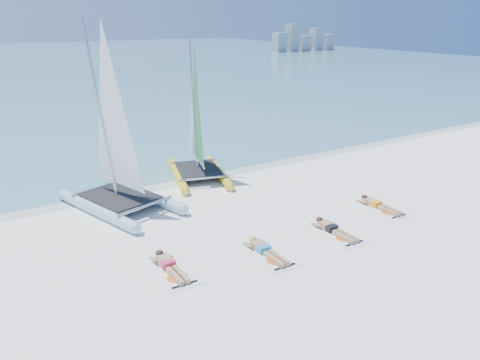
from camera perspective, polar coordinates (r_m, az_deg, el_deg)
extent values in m
plane|color=white|center=(14.61, -0.36, -6.48)|extent=(140.00, 140.00, 0.00)
cube|color=silver|center=(19.15, -9.10, -0.31)|extent=(140.00, 1.40, 0.01)
cube|color=#98A1A8|center=(91.62, 4.82, 16.39)|extent=(2.00, 2.00, 3.50)
cube|color=#98A1A8|center=(93.42, 6.38, 16.86)|extent=(2.00, 2.00, 5.00)
cube|color=#98A1A8|center=(95.36, 7.82, 16.19)|extent=(2.00, 2.00, 2.80)
cube|color=#98A1A8|center=(97.27, 9.26, 16.59)|extent=(2.00, 2.00, 4.20)
cube|color=#98A1A8|center=(99.30, 10.60, 16.23)|extent=(2.00, 2.00, 3.00)
cylinder|color=#BAD4F4|center=(16.51, -17.09, -3.51)|extent=(1.60, 4.32, 0.39)
cone|color=#BAD4F4|center=(18.51, -21.08, -1.49)|extent=(0.51, 0.64, 0.37)
cylinder|color=#BAD4F4|center=(17.51, -11.70, -1.72)|extent=(1.60, 4.32, 0.39)
cone|color=#BAD4F4|center=(19.40, -16.03, 0.02)|extent=(0.51, 0.64, 0.37)
cube|color=black|center=(16.91, -14.38, -1.88)|extent=(2.48, 2.84, 0.03)
cylinder|color=silver|center=(16.75, -16.78, 8.44)|extent=(0.41, 1.13, 6.04)
cylinder|color=yellow|center=(19.45, -7.59, 0.60)|extent=(1.44, 3.81, 0.34)
cone|color=yellow|center=(21.47, -8.42, 2.36)|extent=(0.45, 0.57, 0.33)
cylinder|color=yellow|center=(19.74, -2.62, 1.04)|extent=(1.44, 3.81, 0.34)
cone|color=yellow|center=(21.73, -3.90, 2.74)|extent=(0.45, 0.57, 0.33)
cube|color=black|center=(19.51, -5.10, 1.37)|extent=(2.21, 2.52, 0.03)
cylinder|color=silver|center=(19.54, -5.72, 9.42)|extent=(0.37, 1.00, 5.34)
cube|color=white|center=(12.66, -8.27, -11.01)|extent=(1.00, 1.85, 0.02)
cube|color=tan|center=(12.95, -9.10, -9.76)|extent=(0.36, 0.55, 0.17)
cube|color=#DA3351|center=(12.79, -8.73, -10.12)|extent=(0.37, 0.22, 0.17)
cube|color=tan|center=(12.33, -7.57, -11.47)|extent=(0.31, 0.85, 0.13)
sphere|color=tan|center=(13.23, -9.76, -8.92)|extent=(0.21, 0.21, 0.21)
ellipsoid|color=#331D12|center=(13.22, -9.78, -8.75)|extent=(0.22, 0.24, 0.15)
cube|color=white|center=(13.32, 3.51, -9.19)|extent=(1.00, 1.85, 0.02)
cube|color=tan|center=(13.58, 2.45, -8.06)|extent=(0.36, 0.55, 0.17)
cube|color=#2892DA|center=(13.43, 2.94, -8.37)|extent=(0.37, 0.22, 0.17)
cube|color=tan|center=(13.02, 4.47, -9.55)|extent=(0.31, 0.85, 0.13)
sphere|color=tan|center=(13.83, 1.58, -7.32)|extent=(0.21, 0.21, 0.21)
ellipsoid|color=#D9B166|center=(13.82, 1.55, -7.16)|extent=(0.22, 0.24, 0.15)
cube|color=white|center=(14.82, 11.71, -6.48)|extent=(1.00, 1.85, 0.02)
cube|color=tan|center=(15.05, 10.61, -5.52)|extent=(0.36, 0.55, 0.17)
cube|color=black|center=(14.92, 11.13, -5.77)|extent=(0.37, 0.22, 0.17)
cube|color=tan|center=(14.56, 12.73, -6.73)|extent=(0.31, 0.85, 0.13)
sphere|color=tan|center=(15.28, 9.69, -4.91)|extent=(0.21, 0.21, 0.21)
ellipsoid|color=#331D12|center=(15.27, 9.67, -4.76)|extent=(0.22, 0.24, 0.15)
cube|color=white|center=(17.06, 16.85, -3.41)|extent=(1.00, 1.85, 0.02)
cube|color=tan|center=(17.27, 15.83, -2.62)|extent=(0.36, 0.55, 0.17)
cube|color=orange|center=(17.15, 16.32, -2.81)|extent=(0.37, 0.22, 0.17)
cube|color=tan|center=(16.81, 17.82, -3.57)|extent=(0.31, 0.85, 0.13)
sphere|color=tan|center=(17.49, 14.95, -2.13)|extent=(0.21, 0.21, 0.21)
ellipsoid|color=#331D12|center=(17.48, 14.94, -2.00)|extent=(0.22, 0.24, 0.15)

